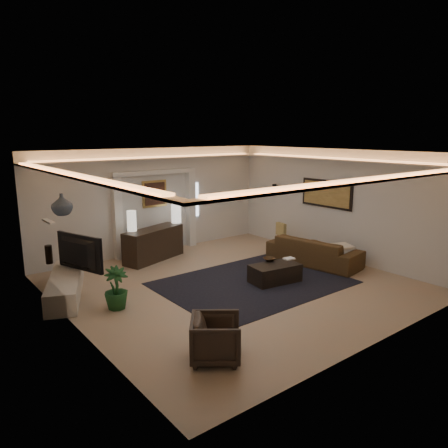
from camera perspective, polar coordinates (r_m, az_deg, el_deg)
floor at (r=9.59m, az=1.28°, el=-8.08°), size 7.00×7.00×0.00m
ceiling at (r=9.01m, az=1.37°, el=9.51°), size 7.00×7.00×0.00m
wall_back at (r=12.06m, az=-9.30°, el=3.08°), size 7.00×0.00×7.00m
wall_front at (r=6.93m, az=20.05°, el=-4.20°), size 7.00×0.00×7.00m
wall_left at (r=7.53m, az=-19.76°, el=-2.91°), size 0.00×7.00×7.00m
wall_right at (r=11.69m, az=14.72°, el=2.56°), size 0.00×7.00×7.00m
cove_soffit at (r=9.03m, az=1.36°, el=7.73°), size 7.00×7.00×0.04m
daylight_slit at (r=12.75m, az=-3.92°, el=3.25°), size 0.25×0.03×1.00m
area_rug at (r=9.69m, az=3.89°, el=-7.84°), size 4.00×3.00×0.01m
pilaster_left at (r=11.53m, az=-14.00°, el=0.70°), size 0.22×0.20×2.20m
pilaster_right at (r=12.62m, az=-4.45°, el=1.99°), size 0.22×0.20×2.20m
alcove_header at (r=11.87m, az=-9.19°, el=6.84°), size 2.52×0.20×0.12m
painting_frame at (r=12.00m, az=-9.26°, el=4.01°), size 0.74×0.04×0.74m
painting_canvas at (r=11.98m, az=-9.20°, el=4.00°), size 0.62×0.02×0.62m
art_panel_frame at (r=11.81m, az=13.54°, el=3.95°), size 0.04×1.64×0.74m
art_panel_gold at (r=11.80m, az=13.46°, el=3.94°), size 0.02×1.50×0.62m
wall_sconce at (r=13.01m, az=6.72°, el=4.83°), size 0.12×0.12×0.22m
wall_niche at (r=8.82m, az=-22.40°, el=0.34°), size 0.10×0.55×0.04m
console at (r=11.44m, az=-9.36°, el=-2.78°), size 1.86×1.08×0.89m
lamp_left at (r=11.13m, az=-12.21°, el=0.33°), size 0.24×0.24×0.52m
lamp_right at (r=11.96m, az=-6.40°, el=1.34°), size 0.29×0.29×0.61m
media_ledge at (r=9.47m, az=-20.38°, el=-7.69°), size 1.46×2.38×0.44m
tv at (r=9.48m, az=-19.33°, el=-3.73°), size 1.32×0.61×0.77m
figurine at (r=10.30m, az=-22.33°, el=-3.84°), size 0.17×0.17×0.42m
ginger_jar at (r=9.23m, az=-20.82°, el=2.47°), size 0.43×0.43×0.44m
plant at (r=8.47m, az=-14.20°, el=-8.32°), size 0.46×0.46×0.81m
sofa at (r=11.17m, az=11.91°, el=-3.53°), size 2.49×1.33×0.69m
throw_blanket at (r=10.94m, az=15.13°, el=-2.93°), size 0.75×0.68×0.07m
throw_pillow at (r=12.55m, az=7.62°, el=-0.70°), size 0.16×0.38×0.37m
coffee_table at (r=9.74m, az=6.81°, el=-6.55°), size 1.18×0.76×0.41m
bowl at (r=9.95m, az=6.06°, el=-4.70°), size 0.34×0.34×0.07m
magazine at (r=10.12m, az=8.67°, el=-4.58°), size 0.27×0.21×0.03m
armchair at (r=6.52m, az=-1.08°, el=-15.04°), size 1.02×1.02×0.67m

